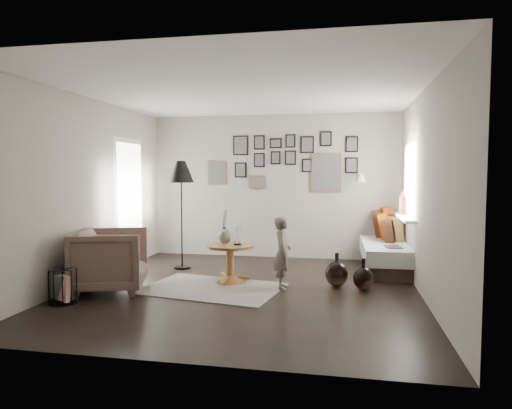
% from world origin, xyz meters
% --- Properties ---
extents(ground, '(4.80, 4.80, 0.00)m').
position_xyz_m(ground, '(0.00, 0.00, 0.00)').
color(ground, black).
rests_on(ground, ground).
extents(wall_back, '(4.50, 0.00, 4.50)m').
position_xyz_m(wall_back, '(0.00, 2.40, 1.30)').
color(wall_back, gray).
rests_on(wall_back, ground).
extents(wall_front, '(4.50, 0.00, 4.50)m').
position_xyz_m(wall_front, '(0.00, -2.40, 1.30)').
color(wall_front, gray).
rests_on(wall_front, ground).
extents(wall_left, '(0.00, 4.80, 4.80)m').
position_xyz_m(wall_left, '(-2.25, 0.00, 1.30)').
color(wall_left, gray).
rests_on(wall_left, ground).
extents(wall_right, '(0.00, 4.80, 4.80)m').
position_xyz_m(wall_right, '(2.25, 0.00, 1.30)').
color(wall_right, gray).
rests_on(wall_right, ground).
extents(ceiling, '(4.80, 4.80, 0.00)m').
position_xyz_m(ceiling, '(0.00, 0.00, 2.60)').
color(ceiling, white).
rests_on(ceiling, wall_back).
extents(door_left, '(0.00, 2.14, 2.14)m').
position_xyz_m(door_left, '(-2.23, 1.20, 1.05)').
color(door_left, white).
rests_on(door_left, wall_left).
extents(window_right, '(0.15, 1.32, 1.30)m').
position_xyz_m(window_right, '(2.18, 1.34, 0.93)').
color(window_right, white).
rests_on(window_right, wall_right).
extents(gallery_wall, '(2.74, 0.03, 1.08)m').
position_xyz_m(gallery_wall, '(0.29, 2.38, 1.74)').
color(gallery_wall, brown).
rests_on(gallery_wall, wall_back).
extents(wall_sconce, '(0.18, 0.36, 0.16)m').
position_xyz_m(wall_sconce, '(1.55, 2.13, 1.46)').
color(wall_sconce, white).
rests_on(wall_sconce, wall_back).
extents(rug, '(1.96, 1.52, 0.01)m').
position_xyz_m(rug, '(-0.44, -0.05, 0.01)').
color(rug, beige).
rests_on(rug, ground).
extents(pedestal_table, '(0.69, 0.69, 0.54)m').
position_xyz_m(pedestal_table, '(-0.30, 0.37, 0.25)').
color(pedestal_table, brown).
rests_on(pedestal_table, ground).
extents(vase, '(0.20, 0.20, 0.49)m').
position_xyz_m(vase, '(-0.38, 0.39, 0.69)').
color(vase, black).
rests_on(vase, pedestal_table).
extents(candles, '(0.12, 0.12, 0.25)m').
position_xyz_m(candles, '(-0.19, 0.37, 0.66)').
color(candles, black).
rests_on(candles, pedestal_table).
extents(daybed, '(0.88, 2.04, 0.97)m').
position_xyz_m(daybed, '(2.00, 1.76, 0.31)').
color(daybed, black).
rests_on(daybed, ground).
extents(magazine_on_daybed, '(0.27, 0.33, 0.02)m').
position_xyz_m(magazine_on_daybed, '(2.00, 1.12, 0.45)').
color(magazine_on_daybed, black).
rests_on(magazine_on_daybed, daybed).
extents(armchair, '(1.12, 1.10, 0.82)m').
position_xyz_m(armchair, '(-1.72, -0.40, 0.41)').
color(armchair, brown).
rests_on(armchair, ground).
extents(armchair_cushion, '(0.46, 0.47, 0.17)m').
position_xyz_m(armchair_cushion, '(-1.69, -0.35, 0.48)').
color(armchair_cushion, white).
rests_on(armchair_cushion, armchair).
extents(floor_lamp, '(0.41, 0.41, 1.74)m').
position_xyz_m(floor_lamp, '(-1.29, 1.13, 1.50)').
color(floor_lamp, black).
rests_on(floor_lamp, ground).
extents(magazine_basket, '(0.42, 0.42, 0.40)m').
position_xyz_m(magazine_basket, '(-2.00, -1.02, 0.20)').
color(magazine_basket, black).
rests_on(magazine_basket, ground).
extents(demijohn_large, '(0.31, 0.31, 0.46)m').
position_xyz_m(demijohn_large, '(1.19, 0.38, 0.18)').
color(demijohn_large, black).
rests_on(demijohn_large, ground).
extents(demijohn_small, '(0.27, 0.27, 0.42)m').
position_xyz_m(demijohn_small, '(1.54, 0.26, 0.16)').
color(demijohn_small, black).
rests_on(demijohn_small, ground).
extents(child, '(0.29, 0.39, 0.97)m').
position_xyz_m(child, '(0.48, 0.14, 0.48)').
color(child, '#5B5248').
rests_on(child, ground).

